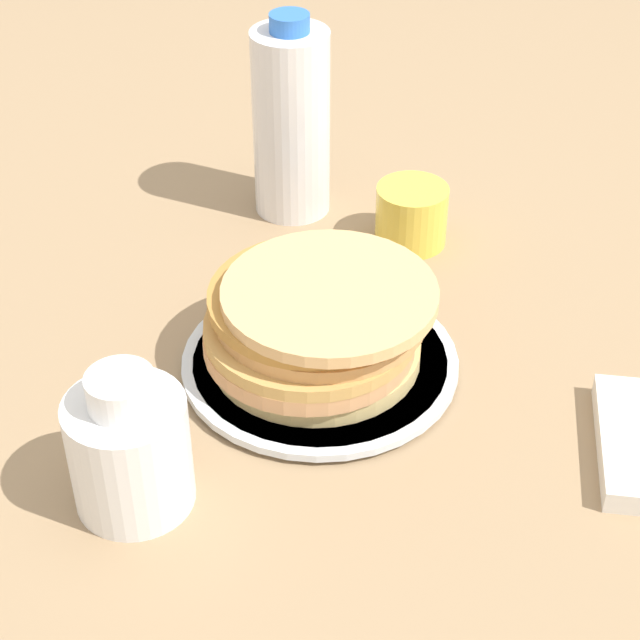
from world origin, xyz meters
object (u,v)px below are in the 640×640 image
Objects in this scene: pancake_stack at (316,323)px; juice_glass at (411,215)px; plate at (320,363)px; cream_jug at (129,448)px; water_bottle_near at (291,122)px.

juice_glass is at bearing 178.52° from pancake_stack.
cream_jug is at bearing -18.79° from plate.
juice_glass is 0.16m from water_bottle_near.
cream_jug reaches higher than pancake_stack.
pancake_stack is (0.00, -0.00, 0.04)m from plate.
juice_glass is 0.61× the size of cream_jug.
cream_jug reaches higher than juice_glass.
water_bottle_near is at bearing -170.80° from cream_jug.
pancake_stack reaches higher than plate.
cream_jug is 0.44m from water_bottle_near.
pancake_stack is 0.28m from water_bottle_near.
plate is 0.23m from juice_glass.
water_bottle_near is (-0.24, -0.13, 0.05)m from pancake_stack.
cream_jug is (0.20, -0.07, 0.04)m from plate.
pancake_stack is at bearing -86.92° from plate.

